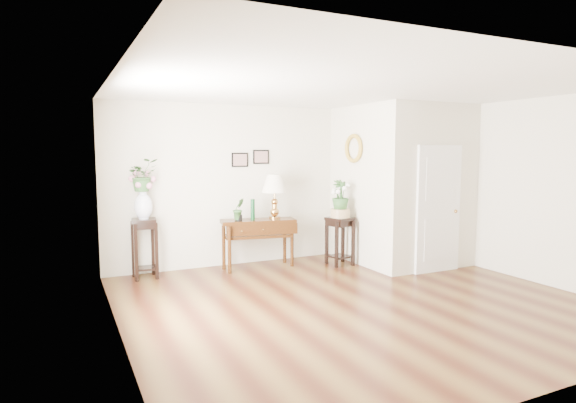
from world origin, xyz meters
TOP-DOWN VIEW (x-y plane):
  - floor at (0.00, 0.00)m, footprint 6.00×5.50m
  - ceiling at (0.00, 0.00)m, footprint 6.00×5.50m
  - wall_back at (0.00, 2.75)m, footprint 6.00×0.02m
  - wall_front at (0.00, -2.75)m, footprint 6.00×0.02m
  - wall_left at (-3.00, 0.00)m, footprint 0.02×5.50m
  - wall_right at (3.00, 0.00)m, footprint 0.02×5.50m
  - partition at (2.10, 1.77)m, footprint 1.80×1.95m
  - door at (2.10, 0.78)m, footprint 0.90×0.05m
  - art_print_left at (-0.65, 2.73)m, footprint 0.30×0.02m
  - art_print_right at (-0.25, 2.73)m, footprint 0.30×0.02m
  - wall_ornament at (1.16, 1.90)m, footprint 0.07×0.51m
  - console_table at (-0.48, 2.31)m, footprint 1.32×0.65m
  - table_lamp at (-0.18, 2.31)m, footprint 0.48×0.48m
  - green_vase at (-0.58, 2.31)m, footprint 0.07×0.07m
  - potted_plant at (-0.84, 2.31)m, footprint 0.22×0.19m
  - plant_stand_a at (-2.35, 2.46)m, footprint 0.42×0.42m
  - porcelain_vase at (-2.35, 2.46)m, footprint 0.32×0.32m
  - lily_arrangement at (-2.35, 2.46)m, footprint 0.56×0.51m
  - plant_stand_b at (0.90, 1.89)m, footprint 0.49×0.49m
  - ceramic_bowl at (0.90, 1.89)m, footprint 0.43×0.43m
  - narcissus at (0.90, 1.89)m, footprint 0.32×0.32m

SIDE VIEW (x-z plane):
  - floor at x=0.00m, z-range -0.01..0.01m
  - console_table at x=-0.48m, z-range 0.00..0.84m
  - plant_stand_b at x=0.90m, z-range 0.00..0.85m
  - plant_stand_a at x=-2.35m, z-range 0.00..0.95m
  - ceramic_bowl at x=0.90m, z-range 0.85..1.00m
  - green_vase at x=-0.58m, z-range 0.83..1.19m
  - potted_plant at x=-0.84m, z-range 0.84..1.20m
  - door at x=2.10m, z-range 0.00..2.10m
  - porcelain_vase at x=-2.35m, z-range 0.93..1.41m
  - table_lamp at x=-0.18m, z-range 0.81..1.58m
  - narcissus at x=0.90m, z-range 0.97..1.50m
  - wall_back at x=0.00m, z-range 0.00..2.80m
  - wall_front at x=0.00m, z-range 0.00..2.80m
  - wall_left at x=-3.00m, z-range 0.00..2.80m
  - wall_right at x=3.00m, z-range 0.00..2.80m
  - partition at x=2.10m, z-range 0.00..2.80m
  - lily_arrangement at x=-2.35m, z-range 1.35..1.86m
  - art_print_left at x=-0.65m, z-range 1.73..1.98m
  - art_print_right at x=-0.25m, z-range 1.77..2.02m
  - wall_ornament at x=1.16m, z-range 1.79..2.30m
  - ceiling at x=0.00m, z-range 2.79..2.81m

